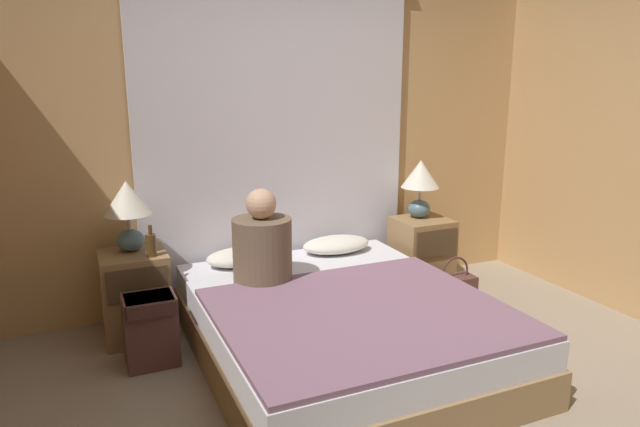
% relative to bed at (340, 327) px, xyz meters
% --- Properties ---
extents(ground_plane, '(16.00, 16.00, 0.00)m').
position_rel_bed_xyz_m(ground_plane, '(0.00, -0.70, -0.19)').
color(ground_plane, gray).
extents(wall_back, '(4.45, 0.06, 2.50)m').
position_rel_bed_xyz_m(wall_back, '(0.00, 1.13, 1.06)').
color(wall_back, tan).
rests_on(wall_back, ground_plane).
extents(curtain_panel, '(2.26, 0.02, 2.34)m').
position_rel_bed_xyz_m(curtain_panel, '(0.00, 1.07, 0.97)').
color(curtain_panel, silver).
rests_on(curtain_panel, ground_plane).
extents(bed, '(1.64, 2.03, 0.39)m').
position_rel_bed_xyz_m(bed, '(0.00, 0.00, 0.00)').
color(bed, '#99754C').
rests_on(bed, ground_plane).
extents(nightstand_left, '(0.41, 0.40, 0.58)m').
position_rel_bed_xyz_m(nightstand_left, '(-1.10, 0.78, 0.10)').
color(nightstand_left, '#937047').
rests_on(nightstand_left, ground_plane).
extents(nightstand_right, '(0.41, 0.40, 0.58)m').
position_rel_bed_xyz_m(nightstand_right, '(1.10, 0.78, 0.10)').
color(nightstand_right, '#937047').
rests_on(nightstand_right, ground_plane).
extents(lamp_left, '(0.30, 0.30, 0.46)m').
position_rel_bed_xyz_m(lamp_left, '(-1.10, 0.84, 0.69)').
color(lamp_left, slate).
rests_on(lamp_left, nightstand_left).
extents(lamp_right, '(0.30, 0.30, 0.46)m').
position_rel_bed_xyz_m(lamp_right, '(1.10, 0.84, 0.69)').
color(lamp_right, slate).
rests_on(lamp_right, nightstand_right).
extents(pillow_left, '(0.52, 0.31, 0.12)m').
position_rel_bed_xyz_m(pillow_left, '(-0.36, 0.82, 0.26)').
color(pillow_left, silver).
rests_on(pillow_left, bed).
extents(pillow_right, '(0.52, 0.31, 0.12)m').
position_rel_bed_xyz_m(pillow_right, '(0.36, 0.82, 0.26)').
color(pillow_right, silver).
rests_on(pillow_right, bed).
extents(blanket_on_bed, '(1.58, 1.39, 0.03)m').
position_rel_bed_xyz_m(blanket_on_bed, '(0.00, -0.29, 0.21)').
color(blanket_on_bed, slate).
rests_on(blanket_on_bed, bed).
extents(person_left_in_bed, '(0.38, 0.38, 0.61)m').
position_rel_bed_xyz_m(person_left_in_bed, '(-0.34, 0.44, 0.44)').
color(person_left_in_bed, brown).
rests_on(person_left_in_bed, bed).
extents(beer_bottle_on_left_stand, '(0.06, 0.06, 0.20)m').
position_rel_bed_xyz_m(beer_bottle_on_left_stand, '(-0.99, 0.67, 0.46)').
color(beer_bottle_on_left_stand, '#513819').
rests_on(beer_bottle_on_left_stand, nightstand_left).
extents(backpack_on_floor, '(0.30, 0.26, 0.43)m').
position_rel_bed_xyz_m(backpack_on_floor, '(-1.07, 0.37, 0.05)').
color(backpack_on_floor, brown).
rests_on(backpack_on_floor, ground_plane).
extents(handbag_on_floor, '(0.31, 0.17, 0.39)m').
position_rel_bed_xyz_m(handbag_on_floor, '(1.11, 0.35, -0.06)').
color(handbag_on_floor, brown).
rests_on(handbag_on_floor, ground_plane).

